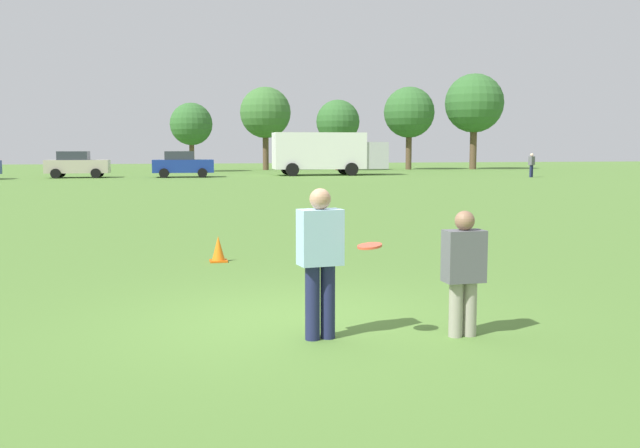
% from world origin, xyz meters
% --- Properties ---
extents(ground_plane, '(167.98, 167.98, 0.00)m').
position_xyz_m(ground_plane, '(0.00, 0.00, 0.00)').
color(ground_plane, '#517A33').
extents(player_thrower, '(0.50, 0.33, 1.67)m').
position_xyz_m(player_thrower, '(0.11, -0.90, 0.94)').
color(player_thrower, '#1E234C').
rests_on(player_thrower, ground).
extents(player_defender, '(0.45, 0.27, 1.41)m').
position_xyz_m(player_defender, '(1.69, -1.13, 0.78)').
color(player_defender, gray).
rests_on(player_defender, ground).
extents(frisbee, '(0.27, 0.27, 0.07)m').
position_xyz_m(frisbee, '(0.61, -1.09, 1.05)').
color(frisbee, '#E54C33').
extents(traffic_cone, '(0.32, 0.32, 0.48)m').
position_xyz_m(traffic_cone, '(-0.59, 4.68, 0.23)').
color(traffic_cone, '#D8590C').
rests_on(traffic_cone, ground).
extents(parked_car_center, '(4.26, 2.33, 1.82)m').
position_xyz_m(parked_car_center, '(-7.42, 43.05, 0.92)').
color(parked_car_center, '#B7AD99').
rests_on(parked_car_center, ground).
extents(parked_car_mid_right, '(4.26, 2.33, 1.82)m').
position_xyz_m(parked_car_mid_right, '(-0.29, 42.33, 0.92)').
color(parked_car_mid_right, navy).
rests_on(parked_car_mid_right, ground).
extents(box_truck, '(8.58, 3.20, 3.18)m').
position_xyz_m(box_truck, '(10.44, 43.67, 1.75)').
color(box_truck, white).
rests_on(box_truck, ground).
extents(bystander_sideline_watcher, '(0.53, 0.47, 1.68)m').
position_xyz_m(bystander_sideline_watcher, '(23.61, 37.01, 0.95)').
color(bystander_sideline_watcher, '#1E234C').
rests_on(bystander_sideline_watcher, ground).
extents(tree_west_oak, '(3.62, 3.62, 5.88)m').
position_xyz_m(tree_west_oak, '(0.81, 53.66, 4.05)').
color(tree_west_oak, brown).
rests_on(tree_west_oak, ground).
extents(tree_west_maple, '(4.68, 4.68, 7.61)m').
position_xyz_m(tree_west_maple, '(7.67, 56.93, 5.23)').
color(tree_west_maple, brown).
rests_on(tree_west_maple, ground).
extents(tree_center_elm, '(3.92, 3.92, 6.37)m').
position_xyz_m(tree_center_elm, '(13.91, 54.42, 4.38)').
color(tree_center_elm, brown).
rests_on(tree_center_elm, ground).
extents(tree_east_birch, '(4.76, 4.76, 7.74)m').
position_xyz_m(tree_east_birch, '(21.06, 55.44, 5.32)').
color(tree_east_birch, brown).
rests_on(tree_east_birch, ground).
extents(tree_east_oak, '(5.56, 5.56, 9.03)m').
position_xyz_m(tree_east_oak, '(27.32, 54.82, 6.21)').
color(tree_east_oak, brown).
rests_on(tree_east_oak, ground).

